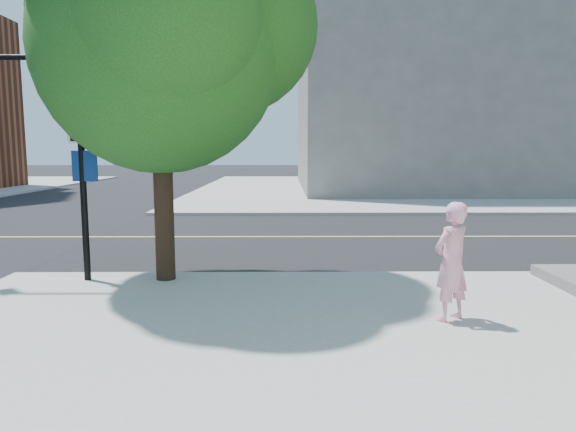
{
  "coord_description": "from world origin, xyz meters",
  "views": [
    {
      "loc": [
        3.94,
        -9.31,
        2.36
      ],
      "look_at": [
        4.01,
        -1.11,
        1.3
      ],
      "focal_mm": 32.24,
      "sensor_mm": 36.0,
      "label": 1
    }
  ],
  "objects": [
    {
      "name": "street_tree",
      "position": [
        2.0,
        -0.49,
        4.43
      ],
      "size": [
        5.03,
        4.58,
        6.68
      ],
      "rotation": [
        0.0,
        0.0,
        -0.23
      ],
      "color": "black",
      "rests_on": "sidewalk_se"
    },
    {
      "name": "ground",
      "position": [
        0.0,
        0.0,
        0.0
      ],
      "size": [
        140.0,
        140.0,
        0.0
      ],
      "primitive_type": "plane",
      "color": "black",
      "rests_on": "ground"
    },
    {
      "name": "sidewalk_ne",
      "position": [
        13.5,
        21.5,
        0.06
      ],
      "size": [
        29.0,
        25.0,
        0.12
      ],
      "primitive_type": "cube",
      "color": "#9F9E9C",
      "rests_on": "ground"
    },
    {
      "name": "road_ew",
      "position": [
        0.0,
        4.5,
        0.01
      ],
      "size": [
        140.0,
        9.0,
        0.01
      ],
      "primitive_type": "cube",
      "color": "black",
      "rests_on": "ground"
    },
    {
      "name": "filler_ne",
      "position": [
        14.0,
        22.0,
        7.12
      ],
      "size": [
        18.0,
        16.0,
        14.0
      ],
      "primitive_type": "cube",
      "color": "slate",
      "rests_on": "sidewalk_ne"
    },
    {
      "name": "man_on_phone",
      "position": [
        6.13,
        -2.71,
        0.9
      ],
      "size": [
        0.68,
        0.63,
        1.57
      ],
      "primitive_type": "imported",
      "rotation": [
        0.0,
        0.0,
        3.73
      ],
      "color": "pink",
      "rests_on": "sidewalk_se"
    }
  ]
}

